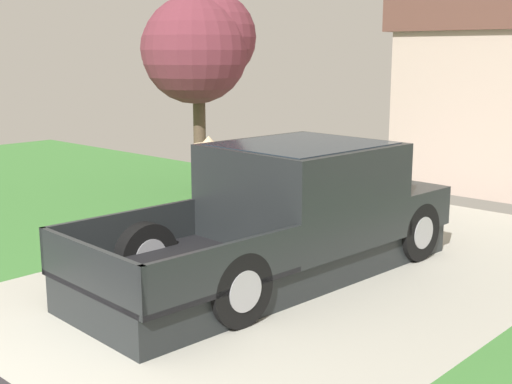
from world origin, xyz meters
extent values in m
cube|color=#B1AFA2|center=(0.00, 4.50, -0.03)|extent=(5.20, 9.00, 0.06)
cube|color=#407F38|center=(-8.60, 4.50, -0.03)|extent=(12.00, 9.00, 0.06)
cube|color=#212426|center=(-0.27, 3.62, 0.21)|extent=(2.03, 5.28, 0.42)
cube|color=#212426|center=(-0.24, 4.18, 1.03)|extent=(2.02, 2.21, 1.23)
cube|color=#1E2833|center=(-0.24, 4.18, 1.40)|extent=(1.78, 2.03, 0.52)
cube|color=#212426|center=(-0.15, 5.72, 0.69)|extent=(1.95, 1.09, 0.53)
cube|color=black|center=(-0.35, 2.08, 0.45)|extent=(2.01, 2.20, 0.06)
cube|color=#212426|center=(-1.27, 2.13, 0.68)|extent=(0.17, 2.10, 0.53)
cube|color=#212426|center=(0.57, 2.03, 0.68)|extent=(0.17, 2.10, 0.53)
cube|color=#212426|center=(-0.41, 1.06, 0.68)|extent=(1.90, 0.16, 0.53)
cube|color=black|center=(-1.24, 4.97, 1.30)|extent=(0.11, 0.19, 0.20)
cylinder|color=black|center=(-0.98, 5.62, 0.40)|extent=(0.30, 0.81, 0.80)
cylinder|color=#9E9EA3|center=(-0.98, 5.62, 0.40)|extent=(0.30, 0.45, 0.44)
cylinder|color=black|center=(0.66, 5.53, 0.40)|extent=(0.30, 0.81, 0.80)
cylinder|color=#9E9EA3|center=(0.66, 5.53, 0.40)|extent=(0.30, 0.45, 0.44)
cylinder|color=black|center=(-1.16, 2.33, 0.40)|extent=(0.30, 0.81, 0.80)
cylinder|color=#9E9EA3|center=(-1.16, 2.33, 0.40)|extent=(0.30, 0.45, 0.44)
cylinder|color=black|center=(0.48, 2.24, 0.40)|extent=(0.30, 0.81, 0.80)
cylinder|color=#9E9EA3|center=(0.48, 2.24, 0.40)|extent=(0.30, 0.45, 0.44)
cylinder|color=navy|center=(-1.89, 3.94, 0.39)|extent=(0.17, 0.17, 0.78)
cylinder|color=navy|center=(-1.54, 3.92, 0.39)|extent=(0.17, 0.17, 0.78)
cylinder|color=#3870B2|center=(-1.72, 3.93, 1.06)|extent=(0.31, 0.31, 0.60)
cylinder|color=tan|center=(-1.89, 3.94, 1.04)|extent=(0.09, 0.09, 0.58)
cylinder|color=tan|center=(-1.54, 3.92, 1.04)|extent=(0.09, 0.09, 0.58)
sphere|color=tan|center=(-1.72, 3.93, 1.48)|extent=(0.22, 0.22, 0.22)
cylinder|color=#D1B78E|center=(-1.72, 3.93, 1.53)|extent=(0.42, 0.42, 0.01)
cone|color=#D1B78E|center=(-1.72, 3.93, 1.59)|extent=(0.23, 0.23, 0.12)
cube|color=brown|center=(-1.84, 3.68, 0.13)|extent=(0.30, 0.18, 0.26)
torus|color=brown|center=(-1.84, 3.68, 0.31)|extent=(0.27, 0.02, 0.27)
cylinder|color=brown|center=(-4.85, 6.62, 1.02)|extent=(0.25, 0.25, 2.05)
sphere|color=brown|center=(-4.68, 6.80, 3.07)|extent=(1.77, 1.77, 1.77)
sphere|color=brown|center=(-4.72, 6.41, 2.82)|extent=(2.05, 2.05, 2.05)
sphere|color=brown|center=(-5.13, 6.40, 2.85)|extent=(1.56, 1.56, 1.56)
cube|color=navy|center=(-3.19, 7.84, 0.53)|extent=(0.58, 0.68, 0.89)
cube|color=navy|center=(-3.19, 7.84, 1.03)|extent=(0.60, 0.71, 0.10)
cylinder|color=black|center=(-3.41, 7.57, 0.09)|extent=(0.05, 0.18, 0.18)
cylinder|color=black|center=(-2.97, 7.57, 0.09)|extent=(0.05, 0.18, 0.18)
camera|label=1|loc=(5.17, -2.51, 2.80)|focal=47.77mm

